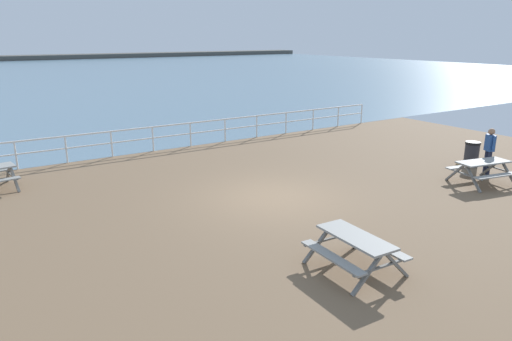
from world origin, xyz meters
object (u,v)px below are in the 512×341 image
Objects in this scene: picnic_table_near_left at (483,167)px; visitor at (489,148)px; picnic_table_mid_centre at (355,244)px; litter_bin at (472,154)px.

picnic_table_near_left is 1.24× the size of visitor.
picnic_table_near_left is at bearing -73.06° from picnic_table_mid_centre.
picnic_table_mid_centre is at bearing -159.37° from litter_bin.
visitor is (1.23, 0.58, 0.36)m from picnic_table_near_left.
picnic_table_near_left is 1.11× the size of picnic_table_mid_centre.
litter_bin is (1.69, 1.51, -0.10)m from picnic_table_near_left.
visitor is at bearing -71.60° from picnic_table_mid_centre.
visitor is (9.13, 2.68, 0.36)m from picnic_table_mid_centre.
visitor reaches higher than picnic_table_near_left.
litter_bin is (9.59, 3.61, -0.10)m from picnic_table_mid_centre.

